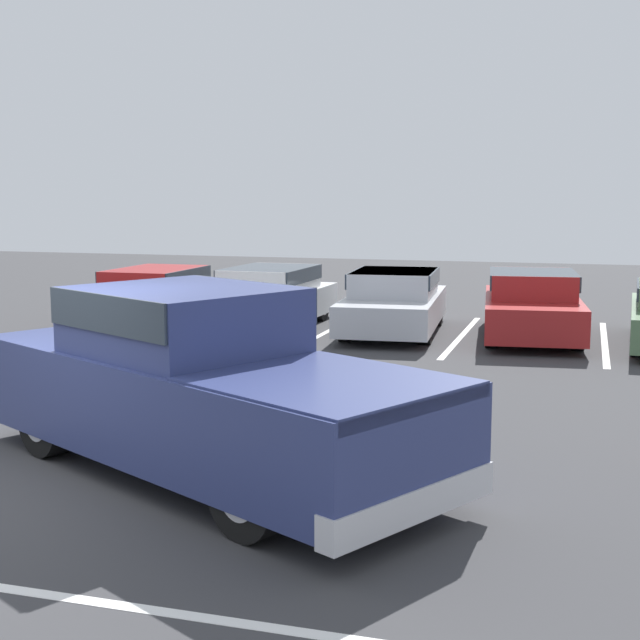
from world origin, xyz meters
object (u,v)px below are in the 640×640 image
pickup_truck (203,384)px  parked_sedan_c (394,300)px  parked_sedan_b (269,296)px  parked_sedan_a (155,294)px  parked_sedan_d (532,303)px

pickup_truck → parked_sedan_c: bearing=118.4°
parked_sedan_b → parked_sedan_c: parked_sedan_b is taller
pickup_truck → parked_sedan_a: (-5.37, 9.39, -0.28)m
parked_sedan_a → parked_sedan_b: bearing=93.0°
parked_sedan_b → parked_sedan_c: 2.69m
parked_sedan_c → parked_sedan_d: (2.73, 0.12, 0.02)m
parked_sedan_a → parked_sedan_d: 8.03m
parked_sedan_d → parked_sedan_c: bearing=-93.5°
pickup_truck → parked_sedan_b: (-2.76, 9.54, -0.25)m
parked_sedan_a → parked_sedan_b: size_ratio=1.01×
parked_sedan_a → parked_sedan_d: bearing=91.6°
parked_sedan_b → parked_sedan_a: bearing=-85.4°
parked_sedan_a → parked_sedan_b: (2.60, 0.15, 0.03)m
parked_sedan_a → parked_sedan_d: size_ratio=1.01×
parked_sedan_b → parked_sedan_d: size_ratio=1.00×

